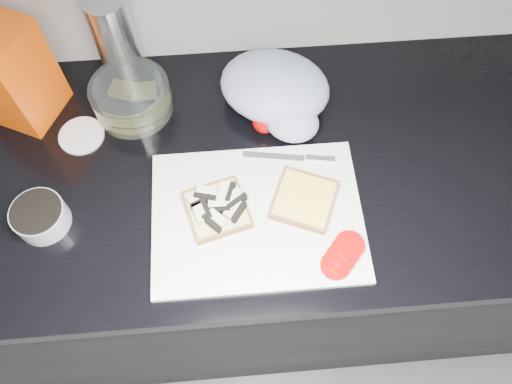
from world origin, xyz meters
TOP-DOWN VIEW (x-y plane):
  - base_cabinet at (0.00, 1.20)m, footprint 3.50×0.60m
  - countertop at (0.00, 1.20)m, footprint 3.50×0.64m
  - cutting_board at (0.15, 1.07)m, footprint 0.40×0.30m
  - bread_left at (0.07, 1.09)m, footprint 0.14×0.14m
  - bread_right at (0.24, 1.09)m, footprint 0.15×0.15m
  - tomato_slices at (0.29, 0.98)m, footprint 0.10×0.11m
  - knife at (0.25, 1.19)m, footprint 0.18×0.04m
  - seed_tub at (-0.26, 1.10)m, footprint 0.10×0.10m
  - tub_lid at (-0.20, 1.29)m, footprint 0.10×0.10m
  - glass_bowl at (-0.09, 1.36)m, footprint 0.17×0.17m
  - bread_bag at (-0.32, 1.38)m, footprint 0.18×0.18m
  - steel_canister at (-0.11, 1.45)m, footprint 0.09×0.09m
  - grocery_bag at (0.21, 1.34)m, footprint 0.28×0.27m
  - whole_tomatoes at (0.21, 1.27)m, footprint 0.11×0.06m

SIDE VIEW (x-z plane):
  - base_cabinet at x=0.00m, z-range 0.00..0.86m
  - countertop at x=0.00m, z-range 0.86..0.90m
  - tub_lid at x=-0.20m, z-range 0.90..0.91m
  - cutting_board at x=0.15m, z-range 0.90..0.91m
  - knife at x=0.25m, z-range 0.91..0.92m
  - bread_right at x=0.24m, z-range 0.91..0.93m
  - tomato_slices at x=0.29m, z-range 0.91..0.93m
  - bread_left at x=0.07m, z-range 0.91..0.94m
  - whole_tomatoes at x=0.21m, z-range 0.90..0.95m
  - seed_tub at x=-0.26m, z-range 0.90..0.95m
  - glass_bowl at x=-0.09m, z-range 0.90..0.97m
  - grocery_bag at x=0.21m, z-range 0.90..1.00m
  - steel_canister at x=-0.11m, z-range 0.90..1.11m
  - bread_bag at x=-0.32m, z-range 0.90..1.12m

